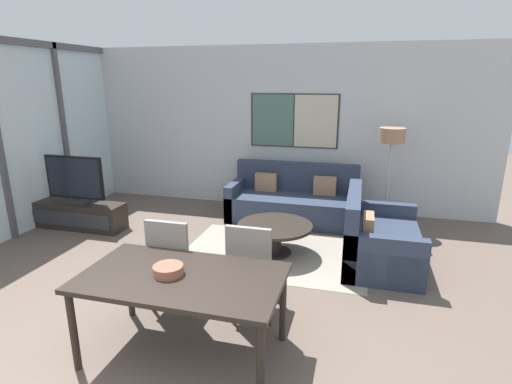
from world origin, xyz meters
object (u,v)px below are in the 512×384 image
object	(u,v)px
tv_console	(79,215)
fruit_bowl	(168,269)
coffee_table	(275,232)
dining_chair_centre	(252,266)
sofa_side	(375,241)
sofa_main	(293,202)
dining_chair_left	(174,259)
floor_lamp	(391,142)
dining_table	(182,283)
television	(75,180)

from	to	relation	value
tv_console	fruit_bowl	world-z (taller)	fruit_bowl
coffee_table	dining_chair_centre	size ratio (longest dim) A/B	1.02
tv_console	sofa_side	bearing A→B (deg)	-1.15
tv_console	sofa_main	bearing A→B (deg)	22.08
sofa_side	dining_chair_left	xyz separation A→B (m)	(-1.95, -1.60, 0.24)
dining_chair_centre	sofa_main	bearing A→B (deg)	91.97
floor_lamp	coffee_table	bearing A→B (deg)	-134.48
dining_table	floor_lamp	xyz separation A→B (m)	(1.74, 3.64, 0.68)
sofa_side	fruit_bowl	distance (m)	2.84
floor_lamp	sofa_side	bearing A→B (deg)	-97.48
dining_chair_left	fruit_bowl	size ratio (longest dim) A/B	3.93
coffee_table	television	bearing A→B (deg)	177.05
sofa_side	floor_lamp	world-z (taller)	floor_lamp
dining_table	dining_chair_left	size ratio (longest dim) A/B	1.69
television	dining_chair_centre	distance (m)	3.64
dining_table	coffee_table	bearing A→B (deg)	82.32
tv_console	floor_lamp	world-z (taller)	floor_lamp
television	fruit_bowl	xyz separation A→B (m)	(2.74, -2.33, 0.01)
sofa_main	fruit_bowl	size ratio (longest dim) A/B	8.40
television	floor_lamp	world-z (taller)	floor_lamp
sofa_main	floor_lamp	size ratio (longest dim) A/B	1.34
sofa_side	sofa_main	bearing A→B (deg)	42.85
sofa_side	dining_chair_centre	xyz separation A→B (m)	(-1.17, -1.55, 0.24)
television	sofa_main	bearing A→B (deg)	22.07
television	dining_chair_left	bearing A→B (deg)	-34.48
television	coffee_table	xyz separation A→B (m)	(3.14, -0.16, -0.46)
fruit_bowl	floor_lamp	distance (m)	4.13
sofa_main	dining_chair_left	xyz separation A→B (m)	(-0.68, -2.96, 0.24)
tv_console	coffee_table	xyz separation A→B (m)	(3.14, -0.16, 0.10)
coffee_table	dining_chair_left	bearing A→B (deg)	-114.09
television	sofa_main	size ratio (longest dim) A/B	0.47
dining_table	dining_chair_left	bearing A→B (deg)	121.71
coffee_table	dining_table	size ratio (longest dim) A/B	0.61
sofa_main	dining_table	size ratio (longest dim) A/B	1.27
dining_chair_centre	fruit_bowl	world-z (taller)	dining_chair_centre
television	sofa_side	bearing A→B (deg)	-1.16
dining_chair_left	fruit_bowl	distance (m)	0.75
fruit_bowl	dining_chair_centre	bearing A→B (deg)	54.43
dining_table	fruit_bowl	world-z (taller)	fruit_bowl
dining_chair_centre	floor_lamp	distance (m)	3.34
floor_lamp	sofa_main	bearing A→B (deg)	-178.44
television	coffee_table	distance (m)	3.18
sofa_main	fruit_bowl	distance (m)	3.66
coffee_table	dining_chair_centre	xyz separation A→B (m)	(0.10, -1.47, 0.22)
dining_chair_centre	fruit_bowl	xyz separation A→B (m)	(-0.50, -0.70, 0.24)
coffee_table	dining_table	bearing A→B (deg)	-97.68
coffee_table	fruit_bowl	size ratio (longest dim) A/B	4.02
dining_table	fruit_bowl	distance (m)	0.16
tv_console	dining_chair_left	size ratio (longest dim) A/B	1.52
sofa_main	dining_chair_centre	distance (m)	2.92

